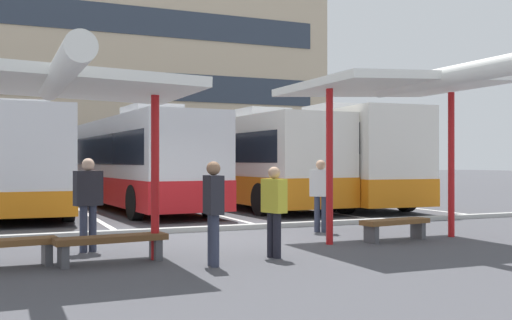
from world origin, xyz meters
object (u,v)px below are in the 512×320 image
Objects in this scene: coach_bus_1 at (23,162)px; waiting_passenger_2 at (274,206)px; coach_bus_2 at (140,164)px; coach_bus_3 at (241,163)px; waiting_shelter_1 at (402,87)px; bench_2 at (395,225)px; waiting_passenger_3 at (88,197)px; bench_1 at (111,242)px; waiting_passenger_0 at (321,190)px; waiting_passenger_1 at (213,206)px; waiting_shelter_0 at (54,85)px; coach_bus_4 at (314,160)px.

waiting_passenger_2 is (3.58, -12.14, -0.74)m from coach_bus_1.
coach_bus_2 is 3.89m from coach_bus_3.
coach_bus_3 reaches higher than waiting_shelter_1.
waiting_passenger_3 is (-6.12, 0.93, 0.66)m from bench_2.
waiting_passenger_0 is at bearing 24.96° from bench_1.
bench_2 is 4.74m from waiting_passenger_1.
waiting_shelter_0 is at bearing -124.16° from coach_bus_3.
coach_bus_3 is 6.88× the size of waiting_passenger_1.
coach_bus_2 is at bearing -175.25° from coach_bus_4.
waiting_shelter_0 is at bearing -156.78° from waiting_passenger_0.
waiting_shelter_1 reaches higher than waiting_passenger_0.
waiting_shelter_0 reaches higher than bench_2.
waiting_shelter_0 is 4.08m from waiting_passenger_2.
waiting_passenger_0 is at bearing 107.14° from waiting_shelter_1.
bench_1 is 2.78m from waiting_passenger_2.
waiting_shelter_1 reaches higher than waiting_passenger_1.
waiting_shelter_1 is at bearing 2.60° from bench_1.
waiting_passenger_3 is (-6.12, 1.15, -2.18)m from waiting_shelter_1.
coach_bus_2 reaches higher than waiting_shelter_0.
waiting_passenger_0 is at bearing 108.92° from bench_2.
bench_1 is (-9.82, -11.10, -1.39)m from coach_bus_4.
bench_1 is 1.08× the size of waiting_passenger_3.
waiting_shelter_1 is 2.85m from bench_2.
waiting_shelter_1 is (-3.88, -10.83, 1.45)m from coach_bus_4.
bench_1 is 1.12× the size of waiting_passenger_1.
coach_bus_4 reaches higher than waiting_passenger_0.
coach_bus_3 is 2.18× the size of waiting_shelter_1.
waiting_passenger_0 is (6.17, 2.65, -1.86)m from waiting_shelter_0.
coach_bus_2 reaches higher than waiting_shelter_1.
coach_bus_1 is at bearing 177.21° from coach_bus_4.
waiting_shelter_1 reaches higher than bench_2.
bench_1 is at bearing 148.34° from waiting_passenger_1.
waiting_passenger_3 is (-6.82, -9.49, -0.59)m from coach_bus_3.
bench_2 is 2.17m from waiting_passenger_0.
coach_bus_4 is at bearing -2.79° from coach_bus_1.
coach_bus_2 is 6.04× the size of waiting_passenger_0.
waiting_shelter_1 is 3.17m from waiting_passenger_0.
bench_2 is 3.46m from waiting_passenger_2.
coach_bus_4 is at bearing 62.24° from waiting_passenger_0.
waiting_passenger_2 is (-3.96, -11.43, -0.70)m from coach_bus_3.
waiting_passenger_2 is at bearing -131.09° from waiting_passenger_0.
coach_bus_3 is 6.85× the size of bench_2.
waiting_passenger_1 is 1.06× the size of waiting_passenger_2.
waiting_passenger_0 is (-1.37, -8.46, -0.61)m from coach_bus_3.
waiting_shelter_1 is at bearing -72.86° from waiting_passenger_0.
waiting_shelter_1 is at bearing -109.71° from coach_bus_4.
waiting_passenger_3 is at bearing 65.86° from waiting_shelter_0.
coach_bus_4 is (10.72, -0.52, 0.10)m from coach_bus_1.
coach_bus_4 is at bearing 3.33° from coach_bus_3.
coach_bus_3 is at bearing 70.89° from waiting_passenger_2.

